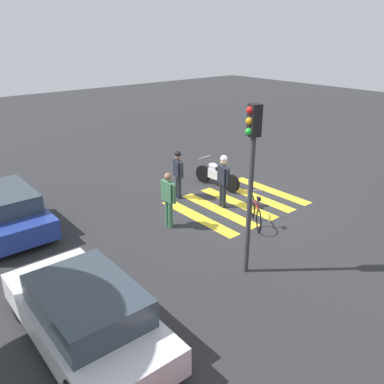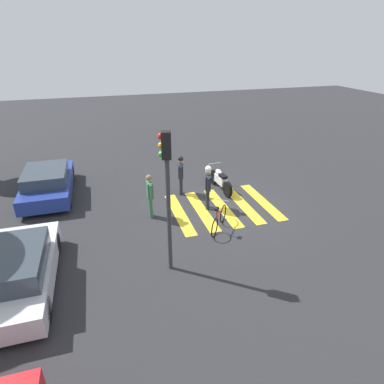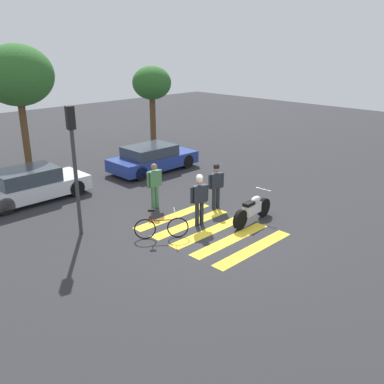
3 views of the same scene
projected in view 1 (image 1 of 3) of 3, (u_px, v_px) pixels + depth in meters
The scene contains 10 objects.
ground_plane at pixel (237, 203), 13.89m from camera, with size 60.00×60.00×0.00m, color #2B2B2D.
police_motorcycle at pixel (217, 175), 15.14m from camera, with size 2.14×0.62×1.05m.
leaning_bicycle at pixel (256, 213), 12.25m from camera, with size 1.39×1.10×1.01m.
officer_on_foot at pixel (223, 177), 13.21m from camera, with size 0.66×0.33×1.82m.
officer_by_motorcycle at pixel (178, 171), 13.96m from camera, with size 0.64×0.32×1.73m.
pedestrian_bystander at pixel (168, 196), 11.85m from camera, with size 0.69×0.23×1.74m.
crosswalk_stripes at pixel (237, 203), 13.89m from camera, with size 3.35×4.05×0.01m.
car_white_van at pixel (86, 314), 7.51m from camera, with size 4.24×1.85×1.30m.
car_blue_hatchback at pixel (2, 209), 11.92m from camera, with size 4.33×1.94×1.26m.
traffic_light_pole at pixel (251, 165), 8.91m from camera, with size 0.29×0.35×4.14m.
Camera 1 is at (-8.75, 9.36, 5.59)m, focal length 37.37 mm.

